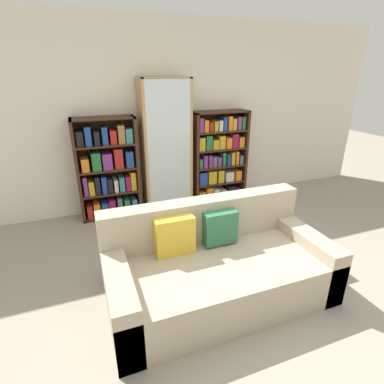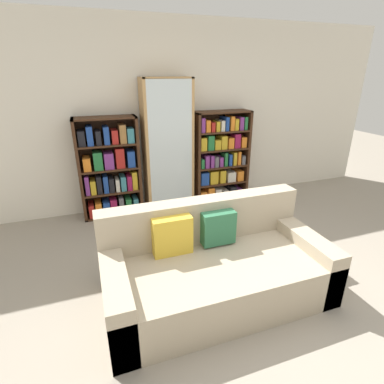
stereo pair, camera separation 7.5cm
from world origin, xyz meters
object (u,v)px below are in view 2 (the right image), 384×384
Objects in this scene: wine_bottle at (210,214)px; bookshelf_left at (110,170)px; display_cabinet at (167,146)px; bookshelf_right at (220,158)px; couch at (215,268)px.

bookshelf_left is at bearing 147.23° from wine_bottle.
bookshelf_left is at bearing 178.96° from display_cabinet.
bookshelf_right is at bearing 1.01° from display_cabinet.
couch is 5.75× the size of wine_bottle.
bookshelf_right reaches higher than bookshelf_left.
display_cabinet is at bearing 116.00° from wine_bottle.
wine_bottle is at bearing 68.77° from couch.
couch is at bearing -71.29° from bookshelf_left.
couch is 1.41× the size of bookshelf_right.
display_cabinet is at bearing -1.04° from bookshelf_left.
bookshelf_left is 4.06× the size of wine_bottle.
bookshelf_left reaches higher than couch.
display_cabinet is 5.47× the size of wine_bottle.
bookshelf_left is 0.89m from display_cabinet.
bookshelf_right is 1.08m from wine_bottle.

